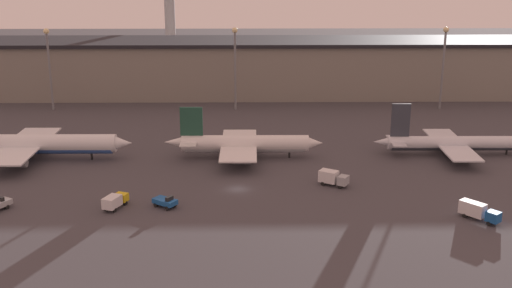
% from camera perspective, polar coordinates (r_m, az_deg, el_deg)
% --- Properties ---
extents(ground, '(600.00, 600.00, 0.00)m').
position_cam_1_polar(ground, '(138.50, -1.63, -4.03)').
color(ground, '#423F44').
extents(terminal_building, '(213.38, 26.53, 19.54)m').
position_cam_1_polar(terminal_building, '(228.06, -1.31, 6.82)').
color(terminal_building, gray).
rests_on(terminal_building, ground).
extents(airplane_0, '(50.12, 31.42, 13.03)m').
position_cam_1_polar(airplane_0, '(166.22, -19.47, -0.02)').
color(airplane_0, white).
rests_on(airplane_0, ground).
extents(airplane_1, '(39.21, 27.32, 12.91)m').
position_cam_1_polar(airplane_1, '(158.24, -1.13, 0.00)').
color(airplane_1, white).
rests_on(airplane_1, ground).
extents(airplane_2, '(42.15, 27.88, 13.21)m').
position_cam_1_polar(airplane_2, '(168.26, 17.35, 0.07)').
color(airplane_2, silver).
rests_on(airplane_2, ground).
extents(service_vehicle_1, '(4.58, 6.74, 2.83)m').
position_cam_1_polar(service_vehicle_1, '(130.81, -12.45, -4.96)').
color(service_vehicle_1, gold).
rests_on(service_vehicle_1, ground).
extents(service_vehicle_2, '(5.42, 4.86, 2.50)m').
position_cam_1_polar(service_vehicle_2, '(129.89, -8.07, -5.10)').
color(service_vehicle_2, '#195199').
rests_on(service_vehicle_2, ground).
extents(service_vehicle_3, '(6.80, 7.36, 3.30)m').
position_cam_1_polar(service_vehicle_3, '(129.48, 19.14, -5.64)').
color(service_vehicle_3, '#195199').
rests_on(service_vehicle_3, ground).
extents(service_vehicle_4, '(6.75, 5.47, 3.26)m').
position_cam_1_polar(service_vehicle_4, '(140.95, 6.82, -2.98)').
color(service_vehicle_4, '#9EA3A8').
rests_on(service_vehicle_4, ground).
extents(lamp_post_0, '(1.80, 1.80, 26.15)m').
position_cam_1_polar(lamp_post_0, '(214.52, -17.94, 7.21)').
color(lamp_post_0, slate).
rests_on(lamp_post_0, ground).
extents(lamp_post_1, '(1.80, 1.80, 26.37)m').
position_cam_1_polar(lamp_post_1, '(205.10, -1.87, 7.63)').
color(lamp_post_1, slate).
rests_on(lamp_post_1, ground).
extents(lamp_post_2, '(1.80, 1.80, 26.41)m').
position_cam_1_polar(lamp_post_2, '(214.36, 16.35, 7.37)').
color(lamp_post_2, slate).
rests_on(lamp_post_2, ground).
extents(control_tower, '(9.00, 9.00, 51.77)m').
position_cam_1_polar(control_tower, '(278.59, -7.72, 12.60)').
color(control_tower, '#99999E').
rests_on(control_tower, ground).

